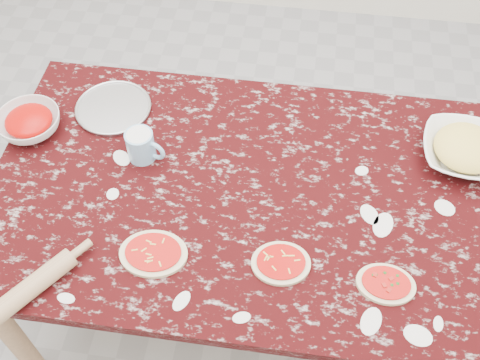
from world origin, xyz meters
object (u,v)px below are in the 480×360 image
Objects in this scene: rolling_pin at (28,290)px; sauce_bowl at (30,123)px; flour_mug at (142,145)px; cheese_bowl at (464,152)px; worktable at (240,205)px; pizza_tray at (113,108)px.

sauce_bowl is at bearing 110.17° from rolling_pin.
flour_mug is at bearing 70.35° from rolling_pin.
flour_mug reaches higher than cheese_bowl.
cheese_bowl is 1.05m from flour_mug.
pizza_tray is (-0.49, 0.29, 0.09)m from worktable.
pizza_tray is 1.93× the size of flour_mug.
worktable is 0.75m from cheese_bowl.
pizza_tray is 1.22× the size of sauce_bowl.
rolling_pin is (-1.23, -0.67, -0.01)m from cheese_bowl.
sauce_bowl is 0.41m from flour_mug.
flour_mug reaches higher than rolling_pin.
cheese_bowl reaches higher than rolling_pin.
cheese_bowl is at bearing -2.67° from pizza_tray.
rolling_pin reaches higher than pizza_tray.
sauce_bowl is 0.63m from rolling_pin.
flour_mug is at bearing -8.54° from sauce_bowl.
cheese_bowl is at bearing 3.11° from sauce_bowl.
pizza_tray is 0.94× the size of cheese_bowl.
pizza_tray is at bearing 128.95° from flour_mug.
pizza_tray is 1.20m from cheese_bowl.
flour_mug reaches higher than worktable.
flour_mug is 0.46× the size of rolling_pin.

